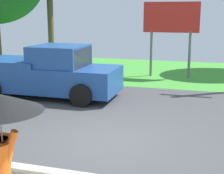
# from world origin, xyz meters

# --- Properties ---
(ground_plane) EXTENTS (40.00, 22.00, 0.20)m
(ground_plane) POSITION_xyz_m (0.00, 2.95, -0.05)
(ground_plane) COLOR #424244
(pickup_truck) EXTENTS (5.20, 2.28, 1.88)m
(pickup_truck) POSITION_xyz_m (-3.35, 3.60, 0.87)
(pickup_truck) COLOR #1E478C
(pickup_truck) RESTS_ON ground_plane
(roadside_billboard) EXTENTS (2.60, 0.12, 3.50)m
(roadside_billboard) POSITION_xyz_m (0.44, 8.66, 2.55)
(roadside_billboard) COLOR slate
(roadside_billboard) RESTS_ON ground_plane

